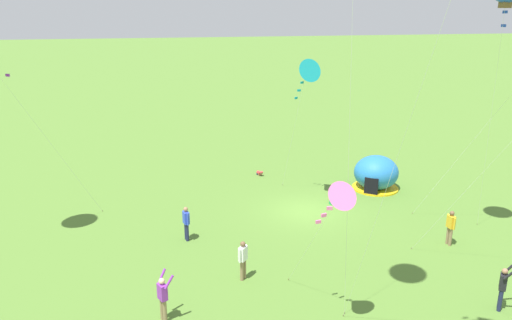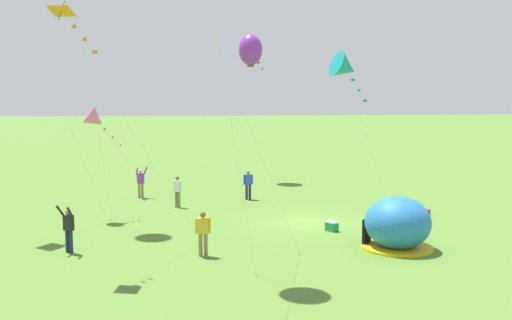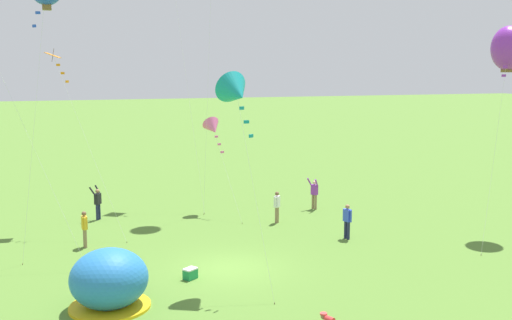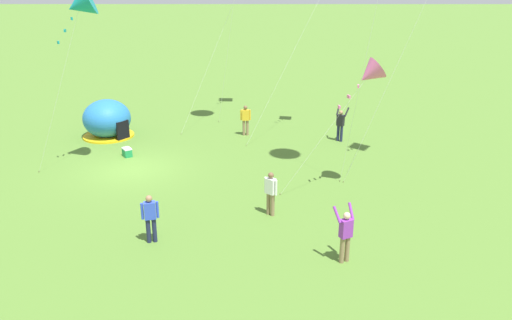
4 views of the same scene
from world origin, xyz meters
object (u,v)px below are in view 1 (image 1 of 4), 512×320
(person_far_back, at_px, (186,222))
(person_flying_kite, at_px, (163,296))
(kite_teal, at_px, (306,73))
(kite_pink, at_px, (337,200))
(popup_tent, at_px, (376,173))
(person_strolling, at_px, (243,258))
(person_center_field, at_px, (450,226))
(toddler_crawling, at_px, (260,173))
(person_watching_sky, at_px, (503,286))
(cooler_box, at_px, (334,200))

(person_far_back, relative_size, person_flying_kite, 0.91)
(kite_teal, bearing_deg, kite_pink, 78.41)
(popup_tent, distance_m, kite_pink, 15.24)
(person_strolling, height_order, person_flying_kite, person_flying_kite)
(person_strolling, bearing_deg, popup_tent, -137.92)
(person_far_back, relative_size, kite_pink, 0.31)
(person_center_field, bearing_deg, kite_pink, 33.35)
(kite_teal, distance_m, kite_pink, 12.33)
(popup_tent, xyz_separation_m, toddler_crawling, (6.50, -3.81, -0.82))
(person_strolling, distance_m, person_flying_kite, 3.97)
(popup_tent, distance_m, person_center_field, 7.71)
(toddler_crawling, bearing_deg, popup_tent, 149.62)
(toddler_crawling, bearing_deg, person_watching_sky, 108.88)
(toddler_crawling, relative_size, person_strolling, 0.32)
(cooler_box, height_order, person_strolling, person_strolling)
(person_flying_kite, bearing_deg, kite_teal, -128.63)
(popup_tent, height_order, person_strolling, popup_tent)
(cooler_box, xyz_separation_m, kite_teal, (1.65, -0.94, 7.14))
(person_watching_sky, bearing_deg, cooler_box, -77.10)
(kite_teal, bearing_deg, person_center_field, 127.63)
(cooler_box, relative_size, kite_pink, 0.12)
(kite_teal, bearing_deg, person_strolling, 58.56)
(toddler_crawling, distance_m, person_center_field, 13.38)
(kite_pink, bearing_deg, kite_teal, -101.59)
(person_center_field, bearing_deg, kite_teal, -52.37)
(popup_tent, distance_m, person_far_back, 12.82)
(person_strolling, distance_m, person_far_back, 4.55)
(popup_tent, bearing_deg, person_flying_kite, 40.28)
(person_watching_sky, bearing_deg, popup_tent, -93.51)
(person_far_back, distance_m, kite_teal, 10.19)
(popup_tent, height_order, person_center_field, popup_tent)
(person_watching_sky, xyz_separation_m, person_flying_kite, (12.31, -1.77, 0.00))
(person_strolling, bearing_deg, kite_teal, -121.44)
(popup_tent, distance_m, person_strolling, 13.23)
(person_strolling, bearing_deg, person_far_back, -63.15)
(kite_pink, bearing_deg, person_center_field, -146.65)
(toddler_crawling, distance_m, person_flying_kite, 16.33)
(cooler_box, height_order, kite_teal, kite_teal)
(person_flying_kite, bearing_deg, kite_pink, 163.92)
(person_watching_sky, xyz_separation_m, kite_teal, (4.17, -11.96, 6.36))
(person_far_back, xyz_separation_m, kite_teal, (-6.92, -3.89, 6.40))
(toddler_crawling, distance_m, person_far_back, 10.19)
(person_flying_kite, relative_size, kite_teal, 0.23)
(person_far_back, height_order, kite_pink, kite_pink)
(person_strolling, bearing_deg, kite_pink, 122.10)
(person_strolling, xyz_separation_m, kite_teal, (-4.86, -7.95, 6.40))
(popup_tent, bearing_deg, person_strolling, 42.08)
(popup_tent, distance_m, person_flying_kite, 17.17)
(toddler_crawling, xyz_separation_m, kite_teal, (-1.54, 4.72, 7.18))
(person_center_field, bearing_deg, popup_tent, -87.95)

